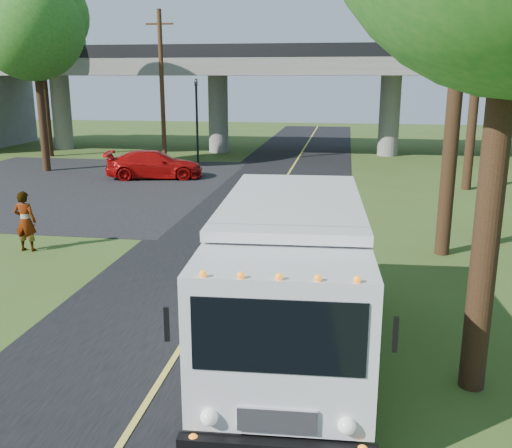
% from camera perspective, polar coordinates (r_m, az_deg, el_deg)
% --- Properties ---
extents(ground, '(120.00, 120.00, 0.00)m').
position_cam_1_polar(ground, '(10.57, -10.02, -15.99)').
color(ground, '#384C1B').
rests_on(ground, ground).
extents(road, '(7.00, 90.00, 0.02)m').
position_cam_1_polar(road, '(19.57, -0.61, -1.24)').
color(road, black).
rests_on(road, ground).
extents(parking_lot, '(16.00, 18.00, 0.01)m').
position_cam_1_polar(parking_lot, '(30.56, -18.80, 3.73)').
color(parking_lot, black).
rests_on(parking_lot, ground).
extents(lane_line, '(0.12, 90.00, 0.01)m').
position_cam_1_polar(lane_line, '(19.56, -0.61, -1.18)').
color(lane_line, gold).
rests_on(lane_line, road).
extents(overpass, '(54.00, 10.00, 7.30)m').
position_cam_1_polar(overpass, '(40.70, 4.67, 13.40)').
color(overpass, slate).
rests_on(overpass, ground).
extents(traffic_signal, '(0.18, 0.22, 5.20)m').
position_cam_1_polar(traffic_signal, '(35.82, -5.95, 11.05)').
color(traffic_signal, black).
rests_on(traffic_signal, ground).
extents(utility_pole, '(1.60, 0.26, 9.00)m').
position_cam_1_polar(utility_pole, '(34.27, -9.37, 13.12)').
color(utility_pole, '#472D19').
rests_on(utility_pole, ground).
extents(tree_right_far, '(5.77, 5.67, 10.99)m').
position_cam_1_polar(tree_right_far, '(29.20, 22.22, 19.37)').
color(tree_right_far, '#382314').
rests_on(tree_right_far, ground).
extents(tree_left_lot, '(5.60, 5.50, 10.50)m').
position_cam_1_polar(tree_left_lot, '(34.90, -21.16, 17.84)').
color(tree_left_lot, '#382314').
rests_on(tree_left_lot, ground).
extents(tree_left_far, '(5.26, 5.16, 9.89)m').
position_cam_1_polar(tree_left_far, '(41.56, -20.61, 16.58)').
color(tree_left_far, '#382314').
rests_on(tree_left_far, ground).
extents(step_van, '(3.03, 7.38, 3.05)m').
position_cam_1_polar(step_van, '(10.85, 3.45, -5.29)').
color(step_van, silver).
rests_on(step_van, ground).
extents(red_sedan, '(5.44, 3.10, 1.49)m').
position_cam_1_polar(red_sedan, '(31.26, -10.12, 5.88)').
color(red_sedan, '#A60B0A').
rests_on(red_sedan, ground).
extents(pedestrian, '(0.70, 0.47, 1.91)m').
position_cam_1_polar(pedestrian, '(19.15, -22.08, 0.25)').
color(pedestrian, gray).
rests_on(pedestrian, ground).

